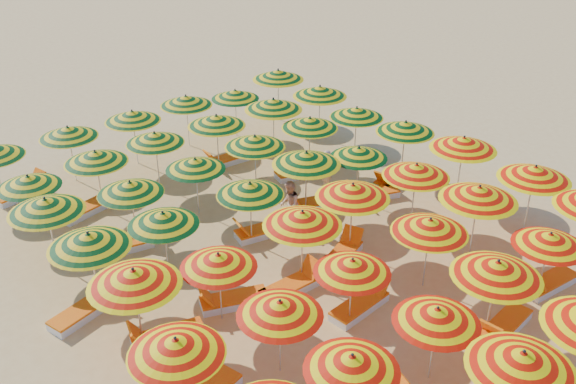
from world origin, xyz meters
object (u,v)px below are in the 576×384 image
at_px(umbrella_33, 255,142).
at_px(umbrella_34, 310,123).
at_px(umbrella_2, 522,361).
at_px(lounger_15, 372,194).
at_px(lounger_20, 227,160).
at_px(umbrella_43, 68,132).
at_px(umbrella_47, 278,75).
at_px(beachgoer_b, 289,205).
at_px(umbrella_36, 28,182).
at_px(umbrella_38, 155,138).
at_px(lounger_9, 232,300).
at_px(umbrella_46, 235,94).
at_px(umbrella_8, 437,315).
at_px(umbrella_20, 302,219).
at_px(umbrella_40, 273,104).
at_px(lounger_21, 22,192).
at_px(lounger_11, 342,255).
at_px(umbrella_28, 359,153).
at_px(umbrella_23, 464,143).
at_px(umbrella_7, 352,363).
at_px(umbrella_19, 218,261).
at_px(lounger_10, 292,286).
at_px(umbrella_39, 216,121).
at_px(umbrella_14, 352,266).
at_px(umbrella_17, 535,173).
at_px(umbrella_21, 353,191).
at_px(umbrella_24, 89,240).
at_px(lounger_12, 84,311).
at_px(lounger_18, 300,172).
at_px(umbrella_9, 497,269).
at_px(umbrella_12, 176,347).
at_px(beachgoer_a, 327,169).
at_px(lounger_5, 549,283).
at_px(umbrella_37, 96,157).
at_px(umbrella_29, 405,127).
at_px(umbrella_35, 357,113).
at_px(umbrella_10, 550,240).
at_px(umbrella_32, 195,164).
at_px(lounger_8, 166,337).
at_px(umbrella_45, 186,101).
at_px(umbrella_30, 46,205).
at_px(umbrella_13, 280,308).
at_px(lounger_16, 392,179).
at_px(umbrella_16, 479,194).
at_px(umbrella_44, 132,116).
at_px(umbrella_27, 306,158).
at_px(umbrella_22, 416,170).
at_px(lounger_13, 262,231).
at_px(lounger_7, 360,305).
at_px(lounger_17, 124,245).
at_px(umbrella_18, 134,278).

distance_m(umbrella_33, umbrella_34, 2.44).
relative_size(umbrella_2, lounger_15, 1.31).
bearing_deg(lounger_20, umbrella_43, -21.92).
distance_m(umbrella_47, beachgoer_b, 8.78).
xyz_separation_m(umbrella_36, umbrella_47, (11.22, 2.48, 0.26)).
distance_m(umbrella_38, lounger_9, 7.28).
height_order(umbrella_33, umbrella_46, umbrella_33).
bearing_deg(umbrella_8, umbrella_33, 76.57).
xyz_separation_m(umbrella_20, umbrella_43, (-2.29, 9.42, -0.10)).
bearing_deg(umbrella_40, lounger_21, 162.68).
xyz_separation_m(lounger_11, lounger_20, (1.03, 7.19, 0.00)).
bearing_deg(umbrella_28, umbrella_23, -37.00).
relative_size(umbrella_8, umbrella_33, 0.96).
bearing_deg(umbrella_7, umbrella_19, 90.52).
distance_m(umbrella_20, lounger_10, 1.85).
bearing_deg(umbrella_2, umbrella_39, 80.64).
height_order(umbrella_14, lounger_20, umbrella_14).
bearing_deg(umbrella_17, umbrella_21, 151.91).
relative_size(umbrella_24, lounger_12, 1.32).
distance_m(umbrella_17, lounger_18, 7.85).
relative_size(umbrella_9, umbrella_12, 1.22).
height_order(umbrella_20, umbrella_46, umbrella_20).
height_order(lounger_10, beachgoer_a, beachgoer_a).
distance_m(umbrella_17, lounger_5, 3.38).
distance_m(umbrella_36, umbrella_37, 2.13).
bearing_deg(umbrella_12, umbrella_28, 24.75).
relative_size(umbrella_29, umbrella_35, 1.24).
xyz_separation_m(umbrella_17, lounger_21, (-10.96, 11.78, -1.81)).
bearing_deg(lounger_12, umbrella_10, -51.08).
distance_m(umbrella_32, lounger_8, 6.21).
relative_size(umbrella_23, umbrella_35, 1.33).
bearing_deg(lounger_5, umbrella_35, -94.99).
bearing_deg(umbrella_45, umbrella_30, -147.01).
xyz_separation_m(umbrella_13, lounger_12, (-2.58, 4.55, -1.59)).
bearing_deg(umbrella_45, umbrella_2, -98.94).
bearing_deg(lounger_16, umbrella_32, -33.89).
xyz_separation_m(umbrella_16, umbrella_44, (-4.46, 11.39, -0.14)).
xyz_separation_m(lounger_10, lounger_18, (4.49, 4.95, 0.00)).
distance_m(umbrella_27, beachgoer_b, 1.49).
xyz_separation_m(umbrella_47, lounger_10, (-7.18, -9.56, -1.83)).
height_order(umbrella_22, lounger_13, umbrella_22).
bearing_deg(lounger_7, umbrella_44, 86.01).
bearing_deg(lounger_18, lounger_17, -164.41).
height_order(umbrella_12, umbrella_18, umbrella_18).
bearing_deg(lounger_16, umbrella_10, 62.46).
distance_m(umbrella_21, umbrella_27, 2.37).
distance_m(umbrella_43, lounger_16, 11.11).
bearing_deg(umbrella_28, lounger_17, 163.55).
distance_m(umbrella_38, umbrella_40, 4.68).
xyz_separation_m(umbrella_23, lounger_7, (-6.56, -2.11, -1.83)).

